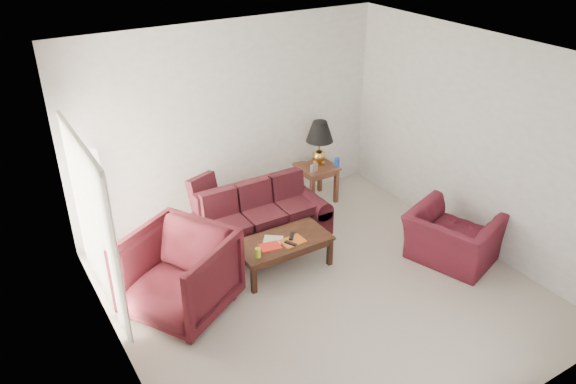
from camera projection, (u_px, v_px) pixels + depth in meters
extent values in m
plane|color=beige|center=(322.00, 290.00, 7.23)|extent=(5.00, 5.00, 0.00)
cube|color=silver|center=(93.00, 225.00, 6.59)|extent=(0.10, 2.00, 2.16)
cube|color=black|center=(203.00, 191.00, 8.16)|extent=(0.52, 0.37, 0.49)
cube|color=silver|center=(314.00, 168.00, 8.85)|extent=(0.14, 0.08, 0.13)
cylinder|color=#1B42B2|center=(337.00, 162.00, 9.03)|extent=(0.10, 0.10, 0.14)
cube|color=silver|center=(305.00, 159.00, 9.12)|extent=(0.17, 0.19, 0.05)
imported|color=#3B0D13|center=(179.00, 274.00, 6.65)|extent=(1.57, 1.56, 1.06)
imported|color=#45101A|center=(452.00, 238.00, 7.66)|extent=(1.28, 1.37, 0.73)
cube|color=red|center=(270.00, 247.00, 7.30)|extent=(0.30, 0.25, 0.02)
cube|color=silver|center=(273.00, 240.00, 7.45)|extent=(0.31, 0.30, 0.01)
cube|color=orange|center=(293.00, 241.00, 7.42)|extent=(0.32, 0.25, 0.02)
cube|color=black|center=(291.00, 243.00, 7.34)|extent=(0.12, 0.18, 0.02)
cube|color=black|center=(292.00, 236.00, 7.49)|extent=(0.16, 0.17, 0.02)
cylinder|color=#C4D02E|center=(258.00, 253.00, 7.08)|extent=(0.08, 0.08, 0.13)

